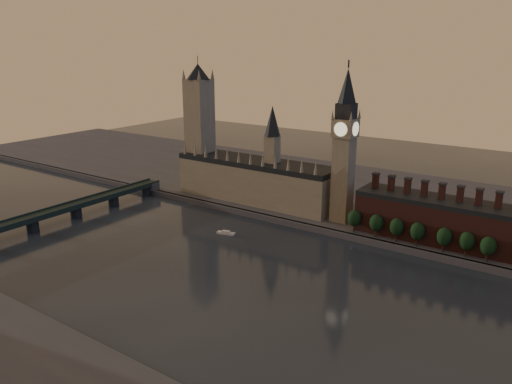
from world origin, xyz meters
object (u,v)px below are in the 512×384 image
at_px(river_boat, 226,233).
at_px(westminster_bridge, 51,215).
at_px(victoria_tower, 200,123).
at_px(big_ben, 345,145).

bearing_deg(river_boat, westminster_bridge, -166.74).
bearing_deg(river_boat, victoria_tower, 126.71).
relative_size(victoria_tower, big_ben, 1.01).
bearing_deg(big_ben, victoria_tower, 177.80).
bearing_deg(victoria_tower, river_boat, -39.91).
height_order(victoria_tower, big_ben, victoria_tower).
xyz_separation_m(big_ben, river_boat, (-55.16, -57.59, -55.89)).
xyz_separation_m(westminster_bridge, river_boat, (109.84, 55.11, -6.50)).
relative_size(big_ben, river_boat, 8.42).
bearing_deg(westminster_bridge, victoria_tower, 73.44).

